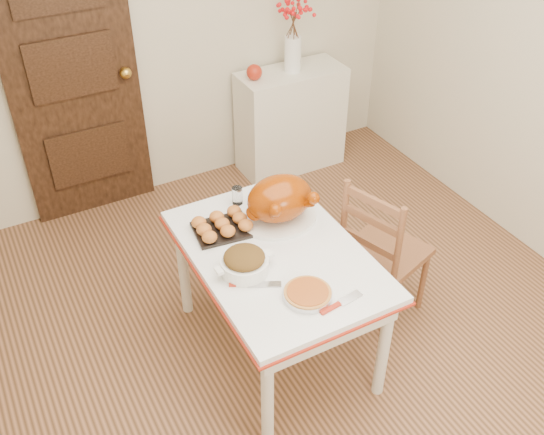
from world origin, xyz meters
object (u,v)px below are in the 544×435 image
sideboard (291,120)px  pumpkin_pie (308,293)px  chair_oak (386,248)px  turkey_platter (280,201)px  kitchen_table (276,302)px

sideboard → pumpkin_pie: (-1.06, -2.01, 0.33)m
chair_oak → pumpkin_pie: (-0.72, -0.34, 0.27)m
sideboard → pumpkin_pie: 2.29m
sideboard → turkey_platter: size_ratio=1.95×
sideboard → kitchen_table: 1.95m
chair_oak → pumpkin_pie: size_ratio=4.06×
kitchen_table → chair_oak: bearing=-1.2°
pumpkin_pie → turkey_platter: bearing=73.8°
sideboard → chair_oak: bearing=-101.3°
sideboard → kitchen_table: size_ratio=0.68×
sideboard → pumpkin_pie: sideboard is taller
pumpkin_pie → sideboard: bearing=62.2°
sideboard → turkey_platter: bearing=-121.9°
turkey_platter → pumpkin_pie: 0.60m
kitchen_table → pumpkin_pie: pumpkin_pie is taller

